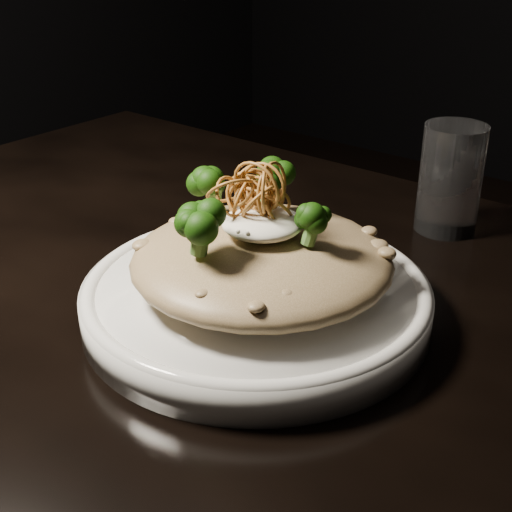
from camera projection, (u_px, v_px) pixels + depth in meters
The scene contains 7 objects.
table at pixel (216, 411), 0.61m from camera, with size 1.10×0.80×0.75m.
plate at pixel (256, 300), 0.58m from camera, with size 0.28×0.28×0.03m, color white.
risotto at pixel (262, 260), 0.56m from camera, with size 0.21×0.21×0.05m, color brown.
broccoli at pixel (251, 204), 0.55m from camera, with size 0.13×0.13×0.05m, color black, non-canonical shape.
cheese at pixel (262, 223), 0.55m from camera, with size 0.06×0.06×0.02m, color white.
shallots at pixel (253, 190), 0.54m from camera, with size 0.05×0.05×0.03m, color #93531F, non-canonical shape.
drinking_glass at pixel (450, 179), 0.72m from camera, with size 0.06×0.06×0.11m, color white.
Camera 1 is at (0.33, -0.35, 1.06)m, focal length 50.00 mm.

